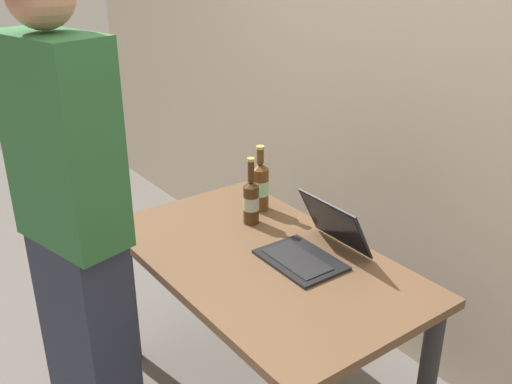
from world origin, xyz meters
TOP-DOWN VIEW (x-y plane):
  - desk at (0.00, 0.00)m, footprint 1.26×0.74m
  - laptop at (0.12, 0.16)m, footprint 0.32×0.34m
  - beer_bottle_brown at (-0.25, 0.13)m, footprint 0.07×0.07m
  - beer_bottle_green at (-0.33, 0.24)m, footprint 0.08×0.08m
  - person_figure at (-0.20, -0.62)m, footprint 0.42×0.32m
  - back_wall at (0.00, 0.78)m, footprint 6.00×0.10m

SIDE VIEW (x-z plane):
  - desk at x=0.00m, z-range 0.24..0.94m
  - laptop at x=0.12m, z-range 0.65..0.86m
  - beer_bottle_brown at x=-0.25m, z-range 0.66..0.95m
  - beer_bottle_green at x=-0.33m, z-range 0.67..0.97m
  - person_figure at x=-0.20m, z-range 0.03..1.81m
  - back_wall at x=0.00m, z-range 0.00..2.60m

